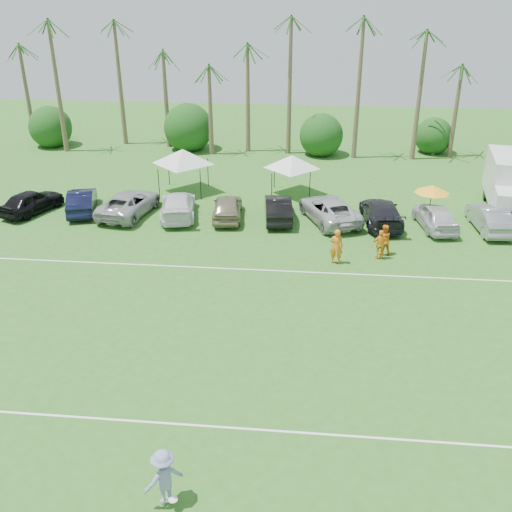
{
  "coord_description": "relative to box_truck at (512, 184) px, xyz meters",
  "views": [
    {
      "loc": [
        5.16,
        -12.95,
        13.82
      ],
      "look_at": [
        2.67,
        12.39,
        1.6
      ],
      "focal_mm": 40.0,
      "sensor_mm": 36.0,
      "label": 1
    }
  ],
  "objects": [
    {
      "name": "parked_car_5",
      "position": [
        -15.08,
        -2.72,
        -1.18
      ],
      "size": [
        2.15,
        4.86,
        1.55
      ],
      "primitive_type": "imported",
      "rotation": [
        0.0,
        0.0,
        3.25
      ],
      "color": "black",
      "rests_on": "ground"
    },
    {
      "name": "palm_tree_6",
      "position": [
        -14.29,
        13.98,
        7.25
      ],
      "size": [
        2.4,
        2.4,
        10.9
      ],
      "color": "brown",
      "rests_on": "ground"
    },
    {
      "name": "parked_car_1",
      "position": [
        -28.14,
        -2.62,
        -1.18
      ],
      "size": [
        2.92,
        4.98,
        1.55
      ],
      "primitive_type": "imported",
      "rotation": [
        0.0,
        0.0,
        3.43
      ],
      "color": "black",
      "rests_on": "ground"
    },
    {
      "name": "bush_tree_2",
      "position": [
        -12.29,
        14.98,
        -0.16
      ],
      "size": [
        4.0,
        4.0,
        4.0
      ],
      "color": "brown",
      "rests_on": "ground"
    },
    {
      "name": "palm_tree_0",
      "position": [
        -40.29,
        13.98,
        5.52
      ],
      "size": [
        2.4,
        2.4,
        8.9
      ],
      "color": "brown",
      "rests_on": "ground"
    },
    {
      "name": "palm_tree_4",
      "position": [
        -22.29,
        13.98,
        5.52
      ],
      "size": [
        2.4,
        2.4,
        8.9
      ],
      "color": "brown",
      "rests_on": "ground"
    },
    {
      "name": "field_lines",
      "position": [
        -18.29,
        -16.02,
        -1.95
      ],
      "size": [
        80.0,
        12.1,
        0.01
      ],
      "color": "white",
      "rests_on": "ground"
    },
    {
      "name": "canopy_tent_right",
      "position": [
        -14.44,
        2.38,
        0.89
      ],
      "size": [
        4.11,
        4.11,
        3.33
      ],
      "color": "black",
      "rests_on": "ground"
    },
    {
      "name": "parked_car_2",
      "position": [
        -24.87,
        -2.78,
        -1.18
      ],
      "size": [
        3.44,
        5.93,
        1.55
      ],
      "primitive_type": "imported",
      "rotation": [
        0.0,
        0.0,
        2.98
      ],
      "color": "#A3A3A3",
      "rests_on": "ground"
    },
    {
      "name": "palm_tree_5",
      "position": [
        -18.29,
        13.98,
        6.39
      ],
      "size": [
        2.4,
        2.4,
        9.9
      ],
      "color": "brown",
      "rests_on": "ground"
    },
    {
      "name": "box_truck",
      "position": [
        0.0,
        0.0,
        0.0
      ],
      "size": [
        3.79,
        7.44,
        3.66
      ],
      "rotation": [
        0.0,
        0.0,
        -0.16
      ],
      "color": "silver",
      "rests_on": "ground"
    },
    {
      "name": "parked_car_8",
      "position": [
        -5.29,
        -3.17,
        -1.18
      ],
      "size": [
        2.48,
        4.78,
        1.55
      ],
      "primitive_type": "imported",
      "rotation": [
        0.0,
        0.0,
        3.29
      ],
      "color": "silver",
      "rests_on": "ground"
    },
    {
      "name": "sideline_player_a",
      "position": [
        -11.54,
        -8.74,
        -0.97
      ],
      "size": [
        0.77,
        0.55,
        1.98
      ],
      "primitive_type": "imported",
      "rotation": [
        0.0,
        0.0,
        3.04
      ],
      "color": "orange",
      "rests_on": "ground"
    },
    {
      "name": "parked_car_4",
      "position": [
        -18.34,
        -2.83,
        -1.18
      ],
      "size": [
        2.23,
        4.7,
        1.55
      ],
      "primitive_type": "imported",
      "rotation": [
        0.0,
        0.0,
        3.23
      ],
      "color": "#837A5A",
      "rests_on": "ground"
    },
    {
      "name": "market_umbrella",
      "position": [
        -5.47,
        -2.09,
        0.22
      ],
      "size": [
        2.18,
        2.18,
        2.42
      ],
      "color": "black",
      "rests_on": "ground"
    },
    {
      "name": "parked_car_7",
      "position": [
        -8.55,
        -2.8,
        -1.18
      ],
      "size": [
        2.6,
        5.51,
        1.55
      ],
      "primitive_type": "imported",
      "rotation": [
        0.0,
        0.0,
        3.22
      ],
      "color": "black",
      "rests_on": "ground"
    },
    {
      "name": "bush_tree_1",
      "position": [
        -24.29,
        14.98,
        -0.16
      ],
      "size": [
        4.0,
        4.0,
        4.0
      ],
      "color": "brown",
      "rests_on": "ground"
    },
    {
      "name": "palm_tree_9",
      "position": [
        -0.29,
        13.98,
        6.39
      ],
      "size": [
        2.4,
        2.4,
        9.9
      ],
      "color": "brown",
      "rests_on": "ground"
    },
    {
      "name": "palm_tree_2",
      "position": [
        -30.29,
        13.98,
        7.25
      ],
      "size": [
        2.4,
        2.4,
        10.9
      ],
      "color": "brown",
      "rests_on": "ground"
    },
    {
      "name": "sideline_player_c",
      "position": [
        -9.11,
        -7.96,
        -1.11
      ],
      "size": [
        1.04,
        0.55,
        1.69
      ],
      "primitive_type": "imported",
      "rotation": [
        0.0,
        0.0,
        3.29
      ],
      "color": "#FD9E1C",
      "rests_on": "ground"
    },
    {
      "name": "ground",
      "position": [
        -18.29,
        -24.02,
        -1.96
      ],
      "size": [
        120.0,
        120.0,
        0.0
      ],
      "primitive_type": "plane",
      "color": "#2A601C",
      "rests_on": "ground"
    },
    {
      "name": "parked_car_3",
      "position": [
        -21.61,
        -2.79,
        -1.18
      ],
      "size": [
        3.08,
        5.65,
        1.55
      ],
      "primitive_type": "imported",
      "rotation": [
        0.0,
        0.0,
        3.32
      ],
      "color": "white",
      "rests_on": "ground"
    },
    {
      "name": "parked_car_6",
      "position": [
        -11.82,
        -2.64,
        -1.18
      ],
      "size": [
        4.5,
        6.14,
        1.55
      ],
      "primitive_type": "imported",
      "rotation": [
        0.0,
        0.0,
        3.53
      ],
      "color": "#B2B2B3",
      "rests_on": "ground"
    },
    {
      "name": "canopy_tent_left",
      "position": [
        -22.22,
        2.02,
        1.22
      ],
      "size": [
        4.58,
        4.58,
        3.71
      ],
      "color": "black",
      "rests_on": "ground"
    },
    {
      "name": "palm_tree_3",
      "position": [
        -26.29,
        13.98,
        8.1
      ],
      "size": [
        2.4,
        2.4,
        11.9
      ],
      "color": "brown",
      "rests_on": "ground"
    },
    {
      "name": "palm_tree_1",
      "position": [
        -35.29,
        13.98,
        6.39
      ],
      "size": [
        2.4,
        2.4,
        9.9
      ],
      "color": "brown",
      "rests_on": "ground"
    },
    {
      "name": "frisbee_player",
      "position": [
        -16.96,
        -25.25,
        -1.01
      ],
      "size": [
        1.39,
        1.31,
        1.89
      ],
      "rotation": [
        0.0,
        0.0,
        3.82
      ],
      "color": "#7F84B4",
      "rests_on": "ground"
    },
    {
      "name": "sideline_player_b",
      "position": [
        -8.88,
        -7.37,
        -1.07
      ],
      "size": [
        1.04,
        0.92,
        1.79
      ],
      "primitive_type": "imported",
      "rotation": [
        0.0,
        0.0,
        3.46
      ],
      "color": "orange",
      "rests_on": "ground"
    },
    {
      "name": "parked_car_0",
      "position": [
        -31.4,
        -3.06,
        -1.18
      ],
      "size": [
        3.35,
        4.91,
        1.55
      ],
      "primitive_type": "imported",
      "rotation": [
        0.0,
        0.0,
        2.77
      ],
      "color": "black",
      "rests_on": "ground"
    },
    {
      "name": "bush_tree_3",
      "position": [
        -2.29,
        14.98,
        -0.16
      ],
      "size": [
        4.0,
        4.0,
        4.0
      ],
      "color": "brown",
      "rests_on": "ground"
    },
    {
      "name": "bush_tree_0",
      "position": [
        -37.29,
        14.98,
        -0.16
      ],
      "size": [
        4.0,
        4.0,
        4.0
      ],
      "color": "brown",
      "rests_on": "ground"
    },
    {
      "name": "palm_tree_8",
      "position": [
        -5.29,
        13.98,
        5.52
      ],
      "size": [
        2.4,
        2.4,
        8.9
      ],
      "color": "brown",
      "rests_on": "ground"
    },
    {
      "name": "parked_car_9",
      "position": [
        -2.02,
        -3.17,
        -1.18
      ],
      "size": [
        1.94,
        4.81,
        1.55
      ],
      "primitive_type": "imported",
      "rotation": [
        0.0,
        0.0,
        3.21
      ],
      "color": "gray",
      "rests_on": "ground"
    },
    {
      "name": "palm_tree_7",
      "position": [
        -10.29,
        13.98,
        8.1
      ],
      "size": [
        2.4,
        2.4,
        11.9
      ],
      "color": "brown",
      "rests_on": "ground"
    }
  ]
}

